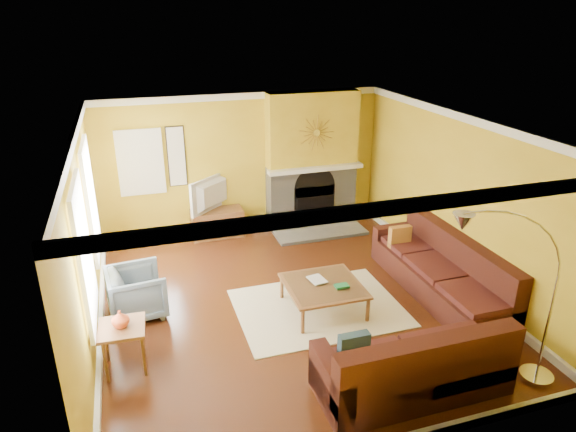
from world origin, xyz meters
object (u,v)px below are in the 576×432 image
object	(u,v)px
media_console	(217,223)
side_table	(124,347)
arc_lamp	(508,304)
sectional_sofa	(389,291)
armchair	(137,292)
coffee_table	(323,297)

from	to	relation	value
media_console	side_table	world-z (taller)	side_table
side_table	arc_lamp	distance (m)	4.50
sectional_sofa	armchair	distance (m)	3.61
coffee_table	arc_lamp	xyz separation A→B (m)	(1.28, -2.20, 0.94)
coffee_table	arc_lamp	size ratio (longest dim) A/B	0.47
sectional_sofa	side_table	xyz separation A→B (m)	(-3.60, 0.00, -0.15)
media_console	armchair	bearing A→B (deg)	-123.69
sectional_sofa	media_console	world-z (taller)	sectional_sofa
coffee_table	media_console	xyz separation A→B (m)	(-1.00, 3.10, 0.06)
sectional_sofa	armchair	world-z (taller)	sectional_sofa
media_console	side_table	size ratio (longest dim) A/B	1.65
sectional_sofa	armchair	xyz separation A→B (m)	(-3.40, 1.20, -0.09)
sectional_sofa	coffee_table	world-z (taller)	sectional_sofa
sectional_sofa	arc_lamp	world-z (taller)	arc_lamp
coffee_table	media_console	world-z (taller)	media_console
arc_lamp	sectional_sofa	bearing A→B (deg)	105.66
sectional_sofa	armchair	size ratio (longest dim) A/B	4.68
media_console	armchair	distance (m)	2.89
armchair	arc_lamp	size ratio (longest dim) A/B	0.34
sectional_sofa	side_table	distance (m)	3.60
coffee_table	armchair	xyz separation A→B (m)	(-2.60, 0.70, 0.15)
media_console	armchair	world-z (taller)	armchair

